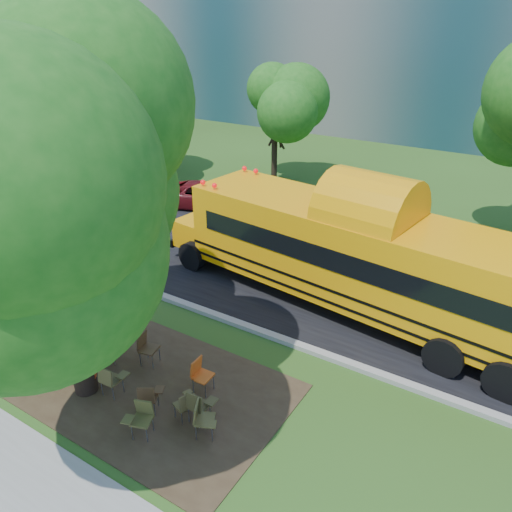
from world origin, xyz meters
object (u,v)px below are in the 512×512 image
Objects in this scene: chair_5 at (141,416)px; chair_13 at (198,404)px; chair_3 at (89,370)px; chair_9 at (108,348)px; chair_4 at (110,378)px; bg_car_red at (205,196)px; bg_car_silver at (99,175)px; chair_2 at (72,351)px; chair_12 at (200,373)px; pedestrian_a at (59,153)px; chair_10 at (146,346)px; chair_0 at (34,365)px; chair_7 at (202,417)px; main_tree at (49,190)px; chair_6 at (185,403)px; chair_11 at (149,396)px; chair_1 at (77,356)px; black_car at (112,251)px; school_bus at (361,257)px; pedestrian_b at (55,151)px; chair_8 at (96,330)px.

chair_5 is 1.28m from chair_13.
chair_3 is 1.10× the size of chair_9.
chair_5 is at bearing -23.04° from chair_4.
chair_5 is 0.20× the size of bg_car_red.
chair_2 is at bearing -117.05° from bg_car_silver.
pedestrian_a reaches higher than chair_12.
chair_10 is 1.05× the size of chair_13.
chair_10 is at bearing 57.35° from chair_0.
chair_2 is at bearing -119.16° from chair_7.
main_tree is 10.98× the size of chair_6.
pedestrian_a is at bearing 143.21° from main_tree.
chair_10 is 1.89m from chair_11.
chair_0 is (-1.26, -0.49, -4.70)m from main_tree.
chair_1 reaches higher than chair_2.
pedestrian_a is at bearing 67.35° from black_car.
chair_5 is at bearing -120.79° from black_car.
school_bus reaches higher than chair_3.
chair_7 is 0.55× the size of pedestrian_a.
chair_1 is 0.55× the size of pedestrian_a.
chair_9 is 0.93× the size of chair_11.
chair_2 is at bearing -164.73° from chair_1.
chair_12 is (2.46, 1.35, 0.04)m from chair_3.
pedestrian_a is (-18.01, 12.73, 0.27)m from chair_4.
main_tree reaches higher than pedestrian_b.
bg_car_red reaches higher than chair_11.
chair_4 is 1.41m from chair_10.
chair_0 is 4.48m from chair_13.
pedestrian_a reaches higher than chair_10.
main_tree is 9.73× the size of chair_7.
school_bus is (4.28, 7.19, -3.41)m from main_tree.
chair_5 is 0.93× the size of chair_10.
main_tree reaches higher than chair_1.
chair_3 is at bearing -31.97° from chair_5.
main_tree is 10.94× the size of chair_2.
chair_3 is at bearing 151.03° from chair_9.
pedestrian_a is at bearing 148.50° from chair_0.
pedestrian_b reaches higher than chair_8.
chair_4 is 22.05m from pedestrian_a.
black_car reaches higher than chair_3.
pedestrian_b reaches higher than bg_car_red.
chair_3 is 1.00× the size of chair_8.
chair_0 is 3.25m from chair_11.
chair_7 is at bearing -158.66° from bg_car_red.
bg_car_red reaches higher than chair_10.
chair_6 reaches higher than chair_9.
chair_13 is (1.18, 0.37, 0.03)m from chair_11.
chair_4 is 1.02× the size of chair_5.
chair_9 is 0.85× the size of chair_12.
bg_car_red reaches higher than chair_5.
chair_9 is 0.22× the size of black_car.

